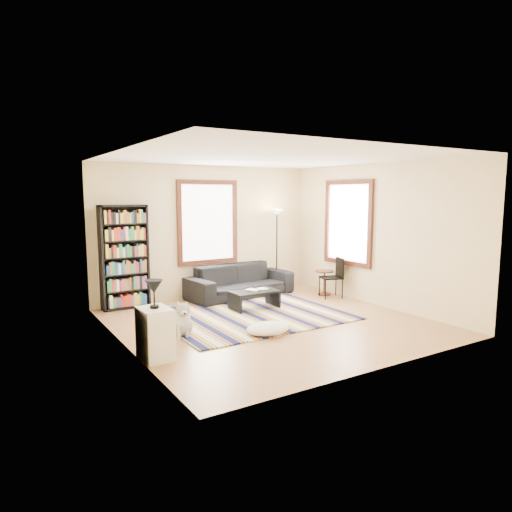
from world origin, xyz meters
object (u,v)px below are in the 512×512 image
floor_cushion (268,328)px  white_cabinet (155,334)px  sofa (240,281)px  folding_chair (331,278)px  dog (181,318)px  side_table (324,283)px  floor_lamp (277,250)px  bookshelf (124,257)px  coffee_table (254,300)px

floor_cushion → white_cabinet: white_cabinet is taller
sofa → floor_cushion: sofa is taller
floor_cushion → sofa: bearing=69.5°
floor_cushion → folding_chair: bearing=29.8°
floor_cushion → dog: dog is taller
sofa → side_table: size_ratio=4.36×
dog → side_table: bearing=28.7°
floor_lamp → white_cabinet: 4.83m
bookshelf → floor_cushion: size_ratio=2.74×
sofa → side_table: 1.86m
bookshelf → side_table: bearing=-15.4°
bookshelf → side_table: size_ratio=3.70×
sofa → floor_lamp: 1.18m
coffee_table → side_table: size_ratio=1.67×
coffee_table → side_table: (1.97, 0.27, 0.09)m
bookshelf → floor_lamp: 3.43m
floor_cushion → dog: 1.38m
folding_chair → coffee_table: bearing=-160.7°
coffee_table → white_cabinet: size_ratio=1.29×
side_table → white_cabinet: 4.87m
floor_cushion → folding_chair: folding_chair is taller
floor_cushion → dog: (-1.20, 0.65, 0.19)m
sofa → coffee_table: (-0.32, -1.11, -0.16)m
floor_lamp → white_cabinet: size_ratio=2.66×
sofa → floor_lamp: (1.02, 0.10, 0.59)m
coffee_table → floor_lamp: (1.34, 1.21, 0.75)m
side_table → dog: 3.96m
folding_chair → white_cabinet: size_ratio=1.23×
white_cabinet → floor_cushion: bearing=1.9°
bookshelf → coffee_table: size_ratio=2.22×
side_table → white_cabinet: size_ratio=0.77×
bookshelf → side_table: (4.05, -1.12, -0.73)m
bookshelf → dog: bearing=-83.7°
folding_chair → white_cabinet: 4.73m
white_cabinet → bookshelf: bearing=79.3°
side_table → folding_chair: bearing=-100.5°
dog → folding_chair: bearing=25.0°
bookshelf → floor_cushion: (1.44, -2.85, -0.91)m
white_cabinet → side_table: bearing=20.4°
floor_cushion → dog: bearing=151.3°
floor_lamp → bookshelf: bearing=177.2°
coffee_table → floor_cushion: coffee_table is taller
floor_lamp → dog: size_ratio=3.34×
side_table → white_cabinet: (-4.50, -1.87, 0.08)m
floor_lamp → dog: 3.83m
bookshelf → floor_lamp: bearing=-2.8°
sofa → dog: 2.90m
bookshelf → white_cabinet: 3.09m
floor_lamp → sofa: bearing=-174.4°
sofa → floor_lamp: bearing=-1.2°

